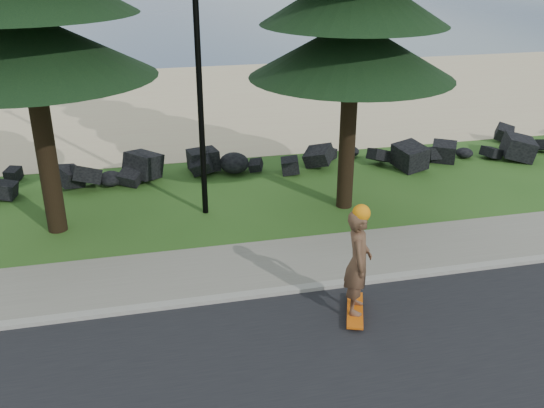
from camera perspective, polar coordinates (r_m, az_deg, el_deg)
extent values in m
plane|color=#2A551A|center=(12.38, -4.37, -6.77)|extent=(160.00, 160.00, 0.00)
cube|color=#A4A094|center=(11.59, -3.67, -8.76)|extent=(160.00, 0.20, 0.10)
cube|color=gray|center=(12.53, -4.52, -6.16)|extent=(160.00, 2.00, 0.08)
cube|color=#D5B88E|center=(25.89, -9.49, 9.37)|extent=(160.00, 15.00, 0.01)
cube|color=#3C5474|center=(61.91, -12.16, 17.38)|extent=(160.00, 58.00, 0.01)
cylinder|color=black|center=(14.04, -7.00, 14.25)|extent=(0.14, 0.14, 8.00)
cube|color=#DE5B0D|center=(11.21, 7.82, -9.85)|extent=(0.67, 1.19, 0.04)
imported|color=brown|center=(10.70, 8.11, -5.41)|extent=(0.68, 0.83, 1.94)
sphere|color=orange|center=(10.28, 8.40, -0.87)|extent=(0.31, 0.31, 0.31)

